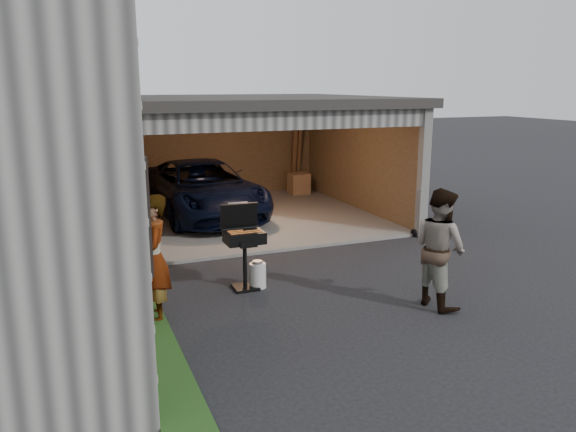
% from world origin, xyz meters
% --- Properties ---
extents(ground, '(80.00, 80.00, 0.00)m').
position_xyz_m(ground, '(0.00, 0.00, 0.00)').
color(ground, black).
rests_on(ground, ground).
extents(groundcover_strip, '(0.50, 8.00, 0.06)m').
position_xyz_m(groundcover_strip, '(-2.25, -1.00, 0.03)').
color(groundcover_strip, '#193814').
rests_on(groundcover_strip, ground).
extents(garage, '(6.80, 6.30, 2.90)m').
position_xyz_m(garage, '(0.76, 6.79, 1.87)').
color(garage, '#605E59').
rests_on(garage, ground).
extents(minivan, '(2.49, 4.90, 1.33)m').
position_xyz_m(minivan, '(-0.06, 6.90, 0.66)').
color(minivan, black).
rests_on(minivan, ground).
extents(woman, '(0.47, 0.67, 1.76)m').
position_xyz_m(woman, '(-2.10, 1.15, 0.88)').
color(woman, '#A6B0D0').
rests_on(woman, ground).
extents(man, '(0.74, 0.91, 1.74)m').
position_xyz_m(man, '(1.81, 0.16, 0.87)').
color(man, '#47201C').
rests_on(man, ground).
extents(bbq_grill, '(0.60, 0.53, 1.34)m').
position_xyz_m(bbq_grill, '(-0.60, 1.88, 0.80)').
color(bbq_grill, black).
rests_on(bbq_grill, ground).
extents(propane_tank, '(0.29, 0.29, 0.40)m').
position_xyz_m(propane_tank, '(-0.40, 1.83, 0.20)').
color(propane_tank, silver).
rests_on(propane_tank, ground).
extents(plywood_panel, '(0.26, 0.92, 1.02)m').
position_xyz_m(plywood_panel, '(-2.40, 1.10, 0.51)').
color(plywood_panel, '#582E1E').
rests_on(plywood_panel, ground).
extents(hand_truck, '(0.45, 0.38, 1.03)m').
position_xyz_m(hand_truck, '(3.89, 3.47, 0.20)').
color(hand_truck, gray).
rests_on(hand_truck, ground).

